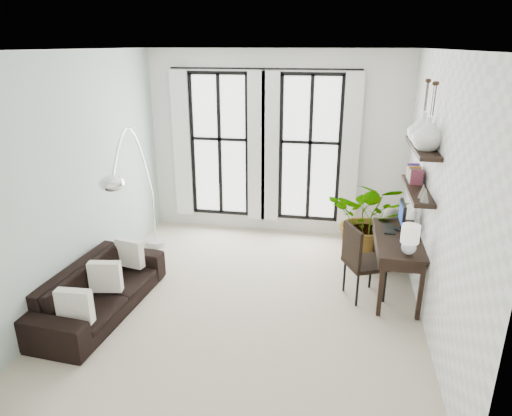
% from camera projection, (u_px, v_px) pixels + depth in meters
% --- Properties ---
extents(floor, '(5.00, 5.00, 0.00)m').
position_uv_depth(floor, '(248.00, 299.00, 6.18)').
color(floor, beige).
rests_on(floor, ground).
extents(ceiling, '(5.00, 5.00, 0.00)m').
position_uv_depth(ceiling, '(246.00, 49.00, 5.10)').
color(ceiling, white).
rests_on(ceiling, wall_back).
extents(wall_left, '(0.00, 5.00, 5.00)m').
position_uv_depth(wall_left, '(80.00, 177.00, 6.03)').
color(wall_left, '#AABEB3').
rests_on(wall_left, floor).
extents(wall_right, '(0.00, 5.00, 5.00)m').
position_uv_depth(wall_right, '(438.00, 197.00, 5.25)').
color(wall_right, white).
rests_on(wall_right, floor).
extents(wall_back, '(4.50, 0.00, 4.50)m').
position_uv_depth(wall_back, '(276.00, 145.00, 7.95)').
color(wall_back, white).
rests_on(wall_back, floor).
extents(windows, '(3.26, 0.13, 2.65)m').
position_uv_depth(windows, '(264.00, 148.00, 7.93)').
color(windows, white).
rests_on(windows, wall_back).
extents(wall_shelves, '(0.25, 1.30, 0.60)m').
position_uv_depth(wall_shelves, '(419.00, 172.00, 5.78)').
color(wall_shelves, black).
rests_on(wall_shelves, wall_right).
extents(sofa, '(0.97, 2.16, 0.61)m').
position_uv_depth(sofa, '(100.00, 289.00, 5.82)').
color(sofa, black).
rests_on(sofa, floor).
extents(throw_pillows, '(0.40, 1.52, 0.40)m').
position_uv_depth(throw_pillows, '(105.00, 277.00, 5.74)').
color(throw_pillows, silver).
rests_on(throw_pillows, sofa).
extents(plant, '(1.45, 1.34, 1.35)m').
position_uv_depth(plant, '(370.00, 220.00, 7.11)').
color(plant, '#2D7228').
rests_on(plant, floor).
extents(desk, '(0.59, 1.40, 1.22)m').
position_uv_depth(desk, '(398.00, 243.00, 6.06)').
color(desk, black).
rests_on(desk, floor).
extents(desk_chair, '(0.66, 0.66, 1.05)m').
position_uv_depth(desk_chair, '(360.00, 258.00, 6.03)').
color(desk_chair, black).
rests_on(desk_chair, floor).
extents(arc_lamp, '(0.72, 2.32, 2.23)m').
position_uv_depth(arc_lamp, '(132.00, 161.00, 6.28)').
color(arc_lamp, silver).
rests_on(arc_lamp, floor).
extents(buddha, '(0.52, 0.52, 0.94)m').
position_uv_depth(buddha, '(389.00, 240.00, 7.06)').
color(buddha, gray).
rests_on(buddha, floor).
extents(vase_a, '(0.37, 0.37, 0.38)m').
position_uv_depth(vase_a, '(428.00, 134.00, 5.33)').
color(vase_a, white).
rests_on(vase_a, shelf_upper).
extents(vase_b, '(0.37, 0.37, 0.38)m').
position_uv_depth(vase_b, '(423.00, 128.00, 5.70)').
color(vase_b, white).
rests_on(vase_b, shelf_upper).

